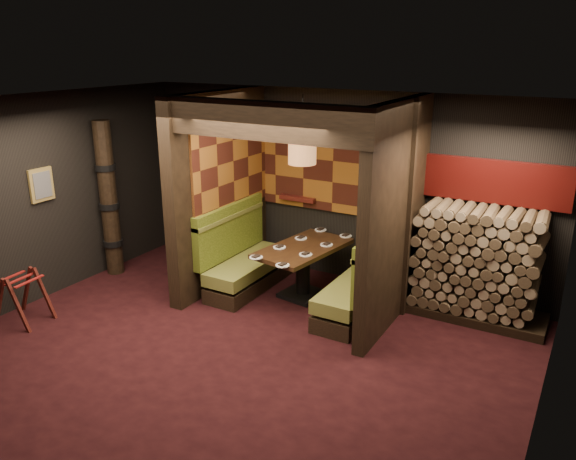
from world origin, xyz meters
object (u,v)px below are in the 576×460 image
(luggage_rack, at_px, (22,295))
(booth_bench_right, at_px, (362,288))
(booth_bench_left, at_px, (243,261))
(firewood_stack, at_px, (482,265))
(pendant_lamp, at_px, (302,147))
(totem_column, at_px, (109,200))
(dining_table, at_px, (303,262))

(luggage_rack, bearing_deg, booth_bench_right, 31.79)
(booth_bench_left, distance_m, firewood_stack, 3.34)
(pendant_lamp, relative_size, totem_column, 0.38)
(totem_column, relative_size, firewood_stack, 1.39)
(dining_table, distance_m, luggage_rack, 3.74)
(booth_bench_right, relative_size, luggage_rack, 2.21)
(firewood_stack, bearing_deg, luggage_rack, -149.34)
(dining_table, xyz_separation_m, firewood_stack, (2.32, 0.56, 0.22))
(booth_bench_right, height_order, totem_column, totem_column)
(booth_bench_left, height_order, pendant_lamp, pendant_lamp)
(booth_bench_left, height_order, totem_column, totem_column)
(pendant_lamp, height_order, totem_column, pendant_lamp)
(firewood_stack, bearing_deg, booth_bench_left, -167.83)
(totem_column, bearing_deg, pendant_lamp, 11.95)
(dining_table, distance_m, totem_column, 3.16)
(booth_bench_left, xyz_separation_m, luggage_rack, (-1.88, -2.34, -0.04))
(luggage_rack, bearing_deg, totem_column, 96.81)
(pendant_lamp, distance_m, totem_column, 3.24)
(booth_bench_left, distance_m, totem_column, 2.30)
(luggage_rack, bearing_deg, dining_table, 41.44)
(booth_bench_left, bearing_deg, totem_column, -165.25)
(dining_table, relative_size, firewood_stack, 0.89)
(pendant_lamp, bearing_deg, firewood_stack, 14.77)
(booth_bench_left, xyz_separation_m, pendant_lamp, (0.93, 0.09, 1.77))
(luggage_rack, height_order, totem_column, totem_column)
(firewood_stack, bearing_deg, pendant_lamp, -165.23)
(booth_bench_right, bearing_deg, dining_table, 171.84)
(booth_bench_right, relative_size, firewood_stack, 0.92)
(booth_bench_left, xyz_separation_m, booth_bench_right, (1.89, 0.00, 0.00))
(booth_bench_right, bearing_deg, pendant_lamp, 174.77)
(totem_column, bearing_deg, booth_bench_left, 14.75)
(pendant_lamp, bearing_deg, booth_bench_right, -5.23)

